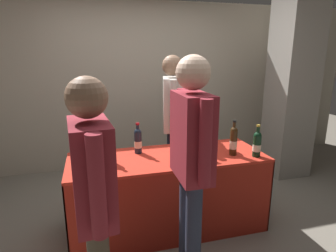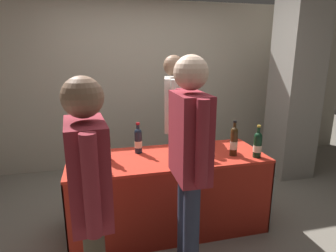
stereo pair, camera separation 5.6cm
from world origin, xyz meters
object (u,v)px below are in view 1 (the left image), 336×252
Objects in this scene: vendor_presenter at (172,114)px; featured_wine_bottle at (257,144)px; taster_foreground_right at (192,153)px; flower_vase at (90,151)px; tasting_table at (168,178)px; concrete_pillar at (295,57)px; display_bottle_0 at (234,140)px; wine_glass_near_vendor at (205,142)px.

featured_wine_bottle is at bearing 47.32° from vendor_presenter.
flower_vase is at bearing 45.45° from taster_foreground_right.
featured_wine_bottle is at bearing -9.14° from flower_vase.
tasting_table is 1.10× the size of taster_foreground_right.
concrete_pillar is 2.99m from flower_vase.
taster_foreground_right is at bearing -45.46° from flower_vase.
display_bottle_0 is at bearing -6.40° from flower_vase.
featured_wine_bottle is 0.84× the size of flower_vase.
concrete_pillar is at bearing -51.55° from taster_foreground_right.
tasting_table is 5.44× the size of display_bottle_0.
flower_vase reaches higher than display_bottle_0.
taster_foreground_right reaches higher than wine_glass_near_vendor.
tasting_table is at bearing 164.32° from featured_wine_bottle.
featured_wine_bottle is 0.50m from wine_glass_near_vendor.
display_bottle_0 is 0.20× the size of taster_foreground_right.
vendor_presenter reaches higher than flower_vase.
concrete_pillar is 10.66× the size of featured_wine_bottle.
taster_foreground_right reaches higher than display_bottle_0.
vendor_presenter is (0.23, 0.65, 0.50)m from tasting_table.
flower_vase reaches higher than featured_wine_bottle.
concrete_pillar is 8.94× the size of flower_vase.
featured_wine_bottle reaches higher than tasting_table.
featured_wine_bottle is 0.18× the size of vendor_presenter.
concrete_pillar reaches higher than wine_glass_near_vendor.
featured_wine_bottle is 2.53× the size of wine_glass_near_vendor.
display_bottle_0 reaches higher than tasting_table.
tasting_table is (-2.03, -0.88, -1.14)m from concrete_pillar.
concrete_pillar reaches higher than display_bottle_0.
featured_wine_bottle is 0.97m from taster_foreground_right.
vendor_presenter reaches higher than tasting_table.
vendor_presenter is at bearing 33.72° from flower_vase.
concrete_pillar is 9.66× the size of display_bottle_0.
flower_vase is at bearing -42.82° from vendor_presenter.
flower_vase is at bearing -177.96° from wine_glass_near_vendor.
taster_foreground_right reaches higher than flower_vase.
concrete_pillar reaches higher than taster_foreground_right.
wine_glass_near_vendor is at bearing -28.39° from taster_foreground_right.
display_bottle_0 is at bearing 40.09° from vendor_presenter.
flower_vase is 0.22× the size of vendor_presenter.
tasting_table is 0.52m from wine_glass_near_vendor.
tasting_table is 0.85m from vendor_presenter.
tasting_table is 0.86m from taster_foreground_right.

